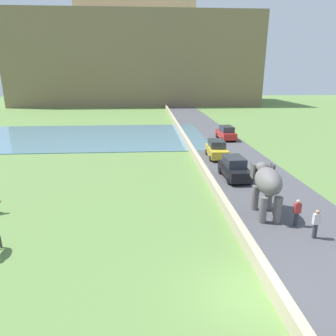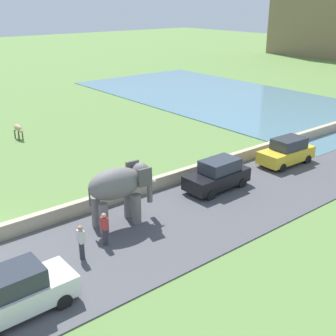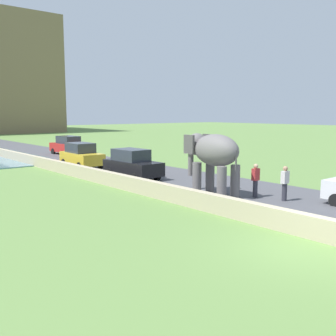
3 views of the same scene
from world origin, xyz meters
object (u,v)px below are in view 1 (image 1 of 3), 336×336
at_px(elephant, 267,183).
at_px(car_yellow, 217,149).
at_px(car_black, 234,168).
at_px(person_trailing, 316,224).
at_px(person_beside_elephant, 297,212).
at_px(car_red, 226,133).

distance_m(elephant, car_yellow, 13.10).
height_order(elephant, car_yellow, elephant).
relative_size(elephant, car_black, 0.87).
bearing_deg(person_trailing, person_beside_elephant, 104.81).
xyz_separation_m(elephant, person_trailing, (1.55, -2.96, -1.16)).
distance_m(person_beside_elephant, person_trailing, 1.39).
xyz_separation_m(person_beside_elephant, car_black, (-1.22, 8.24, 0.03)).
bearing_deg(person_trailing, car_black, 99.32).
height_order(person_beside_elephant, person_trailing, same).
height_order(person_trailing, car_yellow, car_yellow).
bearing_deg(car_black, car_yellow, 89.97).
xyz_separation_m(elephant, car_yellow, (-0.02, 13.05, -1.14)).
bearing_deg(car_yellow, person_trailing, -84.40).
relative_size(person_trailing, car_yellow, 0.40).
bearing_deg(elephant, car_red, 81.79).
distance_m(person_trailing, car_black, 9.71).
bearing_deg(elephant, car_yellow, 90.08).
distance_m(car_red, car_black, 15.42).
bearing_deg(person_beside_elephant, car_red, 85.25).
distance_m(elephant, person_beside_elephant, 2.32).
distance_m(person_trailing, car_red, 24.72).
height_order(car_yellow, car_black, same).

